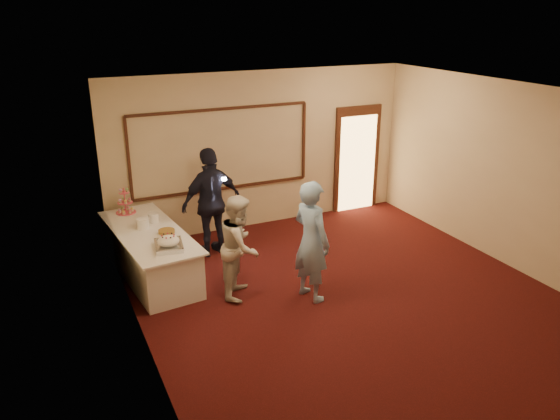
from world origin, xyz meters
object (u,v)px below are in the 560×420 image
object	(u,v)px
plate_stack_a	(143,223)
man	(311,241)
plate_stack_b	(154,218)
tart	(167,232)
cupcake_stand	(125,203)
pavlova_tray	(169,243)
woman	(240,246)
buffet_table	(150,253)
guest	(212,202)

from	to	relation	value
plate_stack_a	man	size ratio (longest dim) A/B	0.11
plate_stack_b	tart	bearing A→B (deg)	-83.07
cupcake_stand	tart	xyz separation A→B (m)	(0.41, -1.20, -0.15)
man	plate_stack_b	bearing A→B (deg)	26.69
cupcake_stand	man	xyz separation A→B (m)	(2.16, -2.68, -0.04)
pavlova_tray	cupcake_stand	bearing A→B (deg)	99.85
tart	woman	size ratio (longest dim) A/B	0.19
pavlova_tray	buffet_table	bearing A→B (deg)	99.81
buffet_table	pavlova_tray	xyz separation A→B (m)	(0.13, -0.78, 0.47)
cupcake_stand	guest	distance (m)	1.47
pavlova_tray	guest	bearing A→B (deg)	48.20
plate_stack_b	tart	size ratio (longest dim) A/B	0.62
pavlova_tray	cupcake_stand	size ratio (longest dim) A/B	1.20
buffet_table	woman	xyz separation A→B (m)	(1.09, -1.17, 0.39)
tart	woman	world-z (taller)	woman
buffet_table	plate_stack_b	distance (m)	0.60
buffet_table	woman	world-z (taller)	woman
plate_stack_b	man	world-z (taller)	man
buffet_table	tart	bearing A→B (deg)	-43.36
cupcake_stand	tart	world-z (taller)	cupcake_stand
buffet_table	pavlova_tray	size ratio (longest dim) A/B	4.41
plate_stack_a	tart	xyz separation A→B (m)	(0.28, -0.37, -0.06)
pavlova_tray	man	distance (m)	2.08
tart	woman	xyz separation A→B (m)	(0.86, -0.95, -0.02)
guest	cupcake_stand	bearing A→B (deg)	-35.35
woman	cupcake_stand	bearing A→B (deg)	62.96
plate_stack_a	man	bearing A→B (deg)	-42.22
cupcake_stand	plate_stack_b	size ratio (longest dim) A/B	2.65
tart	cupcake_stand	bearing A→B (deg)	108.78
woman	plate_stack_a	bearing A→B (deg)	73.35
plate_stack_a	plate_stack_b	distance (m)	0.29
buffet_table	pavlova_tray	bearing A→B (deg)	-80.19
plate_stack_b	buffet_table	bearing A→B (deg)	-116.20
pavlova_tray	tart	xyz separation A→B (m)	(0.10, 0.55, -0.06)
buffet_table	plate_stack_a	world-z (taller)	plate_stack_a
tart	guest	xyz separation A→B (m)	(0.94, 0.62, 0.15)
buffet_table	man	world-z (taller)	man
plate_stack_a	woman	distance (m)	1.75
plate_stack_b	guest	size ratio (longest dim) A/B	0.10
pavlova_tray	guest	world-z (taller)	guest
plate_stack_a	guest	size ratio (longest dim) A/B	0.11
pavlova_tray	woman	distance (m)	1.04
pavlova_tray	cupcake_stand	world-z (taller)	cupcake_stand
pavlova_tray	plate_stack_b	distance (m)	1.12
plate_stack_b	tart	world-z (taller)	plate_stack_b
man	guest	world-z (taller)	guest
cupcake_stand	woman	distance (m)	2.50
tart	pavlova_tray	bearing A→B (deg)	-100.63
man	buffet_table	bearing A→B (deg)	34.45
cupcake_stand	plate_stack_b	bearing A→B (deg)	-61.79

